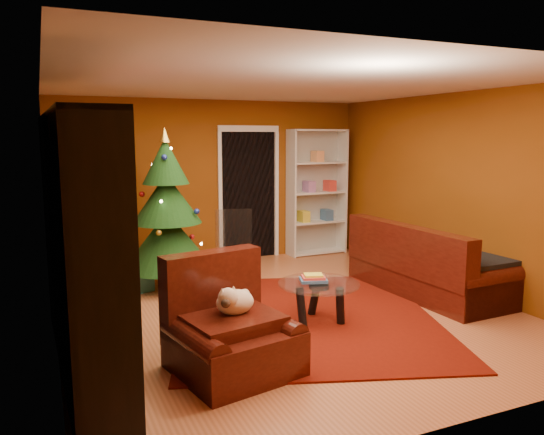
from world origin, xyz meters
name	(u,v)px	position (x,y,z in m)	size (l,w,h in m)	color
floor	(286,312)	(0.00, 0.00, -0.03)	(5.00, 5.50, 0.05)	#AB5931
ceiling	(287,81)	(0.00, 0.00, 2.62)	(5.00, 5.50, 0.05)	silver
wall_back	(213,182)	(0.00, 2.77, 1.30)	(5.00, 0.05, 2.60)	brown
wall_left	(46,214)	(-2.52, 0.00, 1.30)	(0.05, 5.50, 2.60)	brown
wall_right	(458,192)	(2.52, 0.00, 1.30)	(0.05, 5.50, 2.60)	brown
doorway	(249,196)	(0.60, 2.73, 1.05)	(1.06, 0.60, 2.16)	black
rug	(307,316)	(0.13, -0.32, 0.01)	(2.78, 3.24, 0.02)	#5F0F05
media_unit	(80,244)	(-2.27, -0.68, 1.11)	(0.44, 2.89, 2.22)	black
christmas_tree	(167,211)	(-1.03, 1.55, 1.05)	(1.21, 1.21, 2.16)	#113710
gift_box_teal	(140,281)	(-1.43, 1.49, 0.14)	(0.28, 0.28, 0.28)	teal
gift_box_green	(210,274)	(-0.47, 1.50, 0.13)	(0.26, 0.26, 0.26)	#306C2B
gift_box_red	(177,259)	(-0.66, 2.59, 0.12)	(0.23, 0.23, 0.23)	#A51019
white_bookshelf	(317,193)	(1.79, 2.57, 1.07)	(1.02, 0.37, 2.20)	white
armchair	(233,327)	(-1.11, -1.30, 0.41)	(1.04, 1.04, 0.81)	#340D07
dog	(235,302)	(-1.07, -1.25, 0.60)	(0.40, 0.30, 0.26)	beige
sofa	(429,257)	(2.02, -0.09, 0.47)	(2.19, 0.99, 0.94)	#340D07
coffee_table	(319,302)	(0.15, -0.52, 0.23)	(0.89, 0.89, 0.55)	gray
acrylic_chair	(235,256)	(-0.28, 0.97, 0.48)	(0.49, 0.54, 0.96)	#66605B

